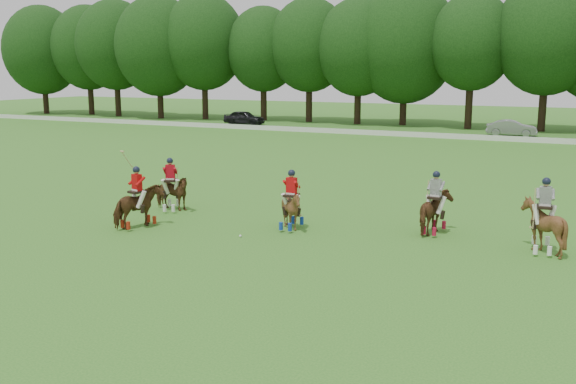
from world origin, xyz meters
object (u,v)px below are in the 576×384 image
at_px(car_left, 244,118).
at_px(polo_red_b, 171,192).
at_px(polo_red_c, 292,209).
at_px(polo_stripe_a, 435,212).
at_px(polo_red_a, 138,206).
at_px(polo_stripe_b, 543,225).
at_px(polo_ball, 240,236).
at_px(car_mid, 512,128).

relative_size(car_left, polo_red_b, 1.99).
bearing_deg(polo_red_c, polo_stripe_a, 18.97).
bearing_deg(car_left, polo_red_a, -157.52).
xyz_separation_m(car_left, polo_stripe_b, (32.22, -37.29, 0.13)).
xyz_separation_m(polo_stripe_a, polo_ball, (-5.89, -3.43, -0.75)).
relative_size(polo_red_b, polo_red_c, 1.00).
height_order(polo_red_b, polo_ball, polo_red_b).
relative_size(car_mid, polo_red_a, 1.50).
bearing_deg(polo_red_b, polo_red_c, -6.60).
relative_size(car_left, car_mid, 1.03).
height_order(car_left, polo_stripe_b, polo_stripe_b).
height_order(polo_stripe_a, polo_ball, polo_stripe_a).
bearing_deg(polo_stripe_b, car_mid, 98.47).
distance_m(polo_red_a, polo_red_b, 2.98).
xyz_separation_m(car_mid, polo_red_c, (-2.84, -38.14, 0.08)).
bearing_deg(polo_ball, car_mid, 84.36).
bearing_deg(polo_red_b, polo_ball, -27.64).
xyz_separation_m(polo_red_a, polo_stripe_a, (9.91, 3.88, -0.02)).
distance_m(car_left, polo_stripe_a, 46.37).
height_order(car_left, polo_red_c, polo_red_c).
height_order(car_mid, polo_stripe_a, polo_stripe_a).
xyz_separation_m(polo_red_a, polo_red_c, (5.13, 2.24, -0.04)).
xyz_separation_m(polo_red_c, polo_ball, (-1.10, -1.79, -0.73)).
distance_m(car_mid, polo_ball, 40.12).
bearing_deg(car_mid, polo_stripe_a, 176.89).
bearing_deg(polo_stripe_a, polo_red_c, -161.03).
relative_size(polo_stripe_b, polo_ball, 26.53).
relative_size(polo_red_b, polo_ball, 24.22).
bearing_deg(polo_stripe_a, polo_ball, -149.77).
distance_m(polo_red_a, polo_stripe_b, 13.87).
xyz_separation_m(polo_stripe_a, polo_stripe_b, (3.61, -0.80, 0.07)).
bearing_deg(car_mid, car_left, 83.84).
bearing_deg(car_mid, polo_ball, 168.20).
height_order(polo_red_b, polo_stripe_b, polo_stripe_b).
bearing_deg(polo_red_b, polo_stripe_b, 0.70).
bearing_deg(polo_stripe_a, car_mid, 93.05).
relative_size(car_left, polo_ball, 48.08).
relative_size(polo_red_a, polo_stripe_a, 1.26).
xyz_separation_m(polo_red_b, polo_red_c, (5.79, -0.67, 0.01)).
distance_m(polo_stripe_b, polo_ball, 9.89).
distance_m(car_left, polo_stripe_b, 49.29).
relative_size(polo_red_a, polo_ball, 31.19).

